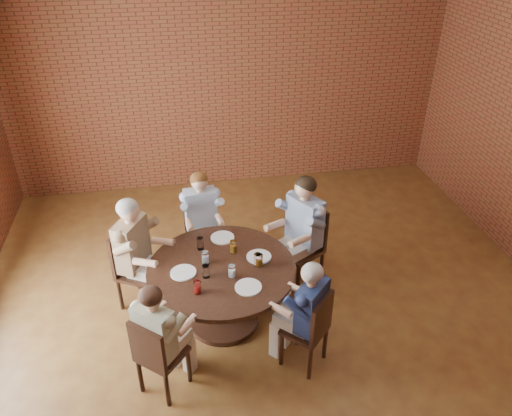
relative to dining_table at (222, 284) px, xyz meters
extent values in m
plane|color=brown|center=(0.51, -0.31, -0.53)|extent=(7.00, 7.00, 0.00)
plane|color=brown|center=(0.51, 3.19, 1.17)|extent=(7.00, 0.00, 7.00)
cylinder|color=#331911|center=(0.00, 0.00, -0.50)|extent=(0.76, 0.76, 0.06)
cylinder|color=#331911|center=(0.00, 0.00, -0.18)|extent=(0.22, 0.22, 0.64)
cylinder|color=#341D13|center=(0.00, 0.00, 0.20)|extent=(1.52, 1.52, 0.05)
cube|color=#331911|center=(0.97, 0.56, -0.10)|extent=(0.61, 0.61, 0.04)
cube|color=#331911|center=(1.15, 0.66, 0.18)|extent=(0.26, 0.41, 0.51)
cylinder|color=#331911|center=(0.71, 0.63, -0.32)|extent=(0.04, 0.04, 0.41)
cylinder|color=#331911|center=(0.90, 0.29, -0.32)|extent=(0.04, 0.04, 0.41)
cylinder|color=#331911|center=(1.04, 0.82, -0.32)|extent=(0.04, 0.04, 0.41)
cylinder|color=#331911|center=(1.24, 0.49, -0.32)|extent=(0.04, 0.04, 0.41)
cube|color=#331911|center=(-0.11, 1.06, -0.10)|extent=(0.43, 0.43, 0.04)
cube|color=#331911|center=(-0.13, 1.23, 0.15)|extent=(0.40, 0.08, 0.45)
cylinder|color=#331911|center=(-0.26, 0.88, -0.32)|extent=(0.04, 0.04, 0.41)
cylinder|color=#331911|center=(0.07, 0.91, -0.32)|extent=(0.04, 0.04, 0.41)
cylinder|color=#331911|center=(-0.29, 1.21, -0.32)|extent=(0.04, 0.04, 0.41)
cylinder|color=#331911|center=(0.04, 1.24, -0.32)|extent=(0.04, 0.04, 0.41)
cube|color=#331911|center=(-0.85, 0.47, -0.10)|extent=(0.59, 0.59, 0.04)
cube|color=#331911|center=(-1.02, 0.56, 0.17)|extent=(0.24, 0.40, 0.49)
cylinder|color=#331911|center=(-0.78, 0.22, -0.32)|extent=(0.04, 0.04, 0.41)
cylinder|color=#331911|center=(-0.60, 0.54, -0.32)|extent=(0.04, 0.04, 0.41)
cylinder|color=#331911|center=(-1.10, 0.40, -0.32)|extent=(0.04, 0.04, 0.41)
cylinder|color=#331911|center=(-0.92, 0.72, -0.32)|extent=(0.04, 0.04, 0.41)
cube|color=#331911|center=(-0.64, -0.75, -0.10)|extent=(0.53, 0.53, 0.04)
cube|color=#331911|center=(-0.75, -0.88, 0.14)|extent=(0.31, 0.27, 0.43)
cylinder|color=#331911|center=(-0.41, -0.73, -0.32)|extent=(0.04, 0.04, 0.41)
cylinder|color=#331911|center=(-0.66, -0.53, -0.32)|extent=(0.04, 0.04, 0.41)
cylinder|color=#331911|center=(-0.62, -0.97, -0.32)|extent=(0.04, 0.04, 0.41)
cylinder|color=#331911|center=(-0.86, -0.77, -0.32)|extent=(0.04, 0.04, 0.41)
cube|color=#331911|center=(0.71, -0.68, -0.10)|extent=(0.53, 0.53, 0.04)
cube|color=#331911|center=(0.83, -0.80, 0.13)|extent=(0.29, 0.30, 0.43)
cylinder|color=#331911|center=(0.70, -0.46, -0.32)|extent=(0.04, 0.04, 0.41)
cylinder|color=#331911|center=(0.49, -0.69, -0.32)|extent=(0.04, 0.04, 0.41)
cylinder|color=#331911|center=(0.93, -0.68, -0.32)|extent=(0.04, 0.04, 0.41)
cylinder|color=#331911|center=(0.71, -0.90, -0.32)|extent=(0.04, 0.04, 0.41)
cylinder|color=white|center=(0.40, 0.09, 0.23)|extent=(0.26, 0.26, 0.01)
cylinder|color=white|center=(0.07, 0.50, 0.23)|extent=(0.26, 0.26, 0.01)
cylinder|color=white|center=(-0.39, -0.03, 0.23)|extent=(0.26, 0.26, 0.01)
cylinder|color=white|center=(0.22, -0.36, 0.23)|extent=(0.26, 0.26, 0.01)
cylinder|color=white|center=(0.37, -0.03, 0.29)|extent=(0.07, 0.07, 0.14)
cylinder|color=white|center=(0.16, 0.23, 0.29)|extent=(0.07, 0.07, 0.14)
cylinder|color=white|center=(-0.18, 0.35, 0.29)|extent=(0.07, 0.07, 0.14)
cylinder|color=white|center=(-0.15, 0.10, 0.29)|extent=(0.07, 0.07, 0.14)
cylinder|color=white|center=(-0.17, -0.13, 0.29)|extent=(0.07, 0.07, 0.14)
cylinder|color=white|center=(-0.27, -0.35, 0.29)|extent=(0.07, 0.07, 0.14)
cylinder|color=white|center=(0.09, -0.17, 0.29)|extent=(0.07, 0.07, 0.14)
cylinder|color=white|center=(0.38, -0.05, 0.29)|extent=(0.07, 0.07, 0.14)
cube|color=black|center=(0.21, -0.35, 0.23)|extent=(0.14, 0.17, 0.01)
camera|label=1|loc=(-0.35, -3.99, 3.39)|focal=35.00mm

